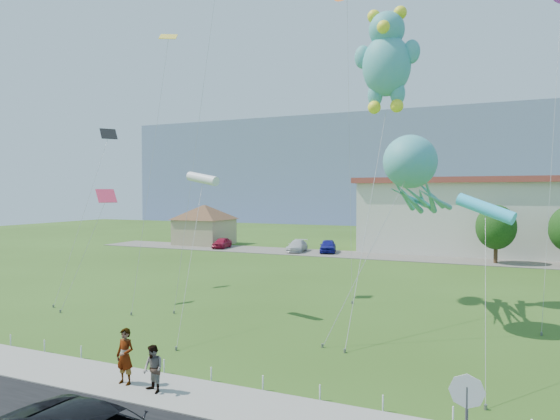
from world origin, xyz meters
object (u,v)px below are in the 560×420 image
Objects in this scene: parked_car_red at (222,243)px; parked_car_blue at (328,246)px; parked_car_white at (297,246)px; pedestrian_right at (153,369)px; octopus_kite at (414,177)px; pedestrian_left at (125,356)px; pavilion at (204,221)px; teddy_bear_kite at (387,58)px; stop_sign at (467,401)px.

parked_car_red is 12.82m from parked_car_blue.
parked_car_white is at bearing 174.03° from parked_car_blue.
pedestrian_right is 0.36× the size of parked_car_white.
octopus_kite is (16.37, -25.23, 6.71)m from parked_car_white.
pedestrian_left is 38.93m from parked_car_blue.
pedestrian_left is (22.58, -40.88, -1.98)m from pavilion.
pedestrian_right is 22.21m from teddy_bear_kite.
stop_sign is 0.22× the size of octopus_kite.
stop_sign is at bearing -4.72° from pedestrian_left.
pedestrian_right is 39.52m from parked_car_white.
pedestrian_left is at bearing -168.21° from pedestrian_right.
parked_car_blue is at bearing 1.18° from parked_car_white.
parked_car_white is 0.38× the size of octopus_kite.
parked_car_white reaches higher than parked_car_red.
pedestrian_right is at bearing -83.24° from parked_car_white.
teddy_bear_kite is at bearing 119.37° from octopus_kite.
pedestrian_left is 1.24× the size of pedestrian_right.
pavilion is at bearing 121.14° from pedestrian_left.
parked_car_white is 0.24× the size of teddy_bear_kite.
parked_car_red is 34.40m from teddy_bear_kite.
parked_car_white is at bearing -6.82° from parked_car_red.
stop_sign reaches higher than parked_car_blue.
teddy_bear_kite is (23.51, -20.90, 13.93)m from parked_car_red.
pedestrian_left reaches higher than parked_car_red.
pedestrian_left reaches higher than parked_car_white.
parked_car_white is at bearing 125.27° from pedestrian_right.
octopus_kite reaches higher than parked_car_white.
pedestrian_left is 39.01m from parked_car_white.
octopus_kite is (6.26, 12.97, 6.53)m from pedestrian_right.
pavilion is at bearing 137.02° from octopus_kite.
octopus_kite is (7.58, 12.77, 6.35)m from pedestrian_left.
parked_car_red is 0.32× the size of octopus_kite.
parked_car_red is (-18.18, 37.68, -0.37)m from pedestrian_left.
octopus_kite is at bearing 103.32° from stop_sign.
pavilion reaches higher than parked_car_red.
parked_car_white is 1.03× the size of parked_car_blue.
octopus_kite is (25.76, -24.90, 6.72)m from parked_car_red.
pedestrian_left is at bearing -107.62° from teddy_bear_kite.
stop_sign is at bearing -71.44° from parked_car_white.
pedestrian_left is at bearing -73.03° from parked_car_red.
parked_car_red is at bearing 135.97° from octopus_kite.
parked_car_blue is 0.37× the size of octopus_kite.
stop_sign is 1.64× the size of pedestrian_right.
teddy_bear_kite reaches higher than parked_car_red.
pedestrian_right is at bearing -103.29° from teddy_bear_kite.
teddy_bear_kite reaches higher than stop_sign.
stop_sign is 15.51m from octopus_kite.
parked_car_red is at bearing 173.93° from parked_car_white.
stop_sign is at bearing -82.95° from parked_car_blue.
stop_sign reaches higher than pedestrian_right.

